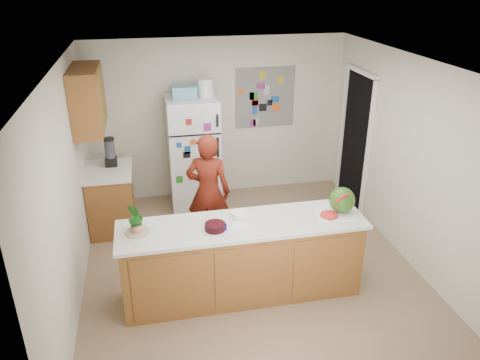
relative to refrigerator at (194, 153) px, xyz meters
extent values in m
cube|color=brown|center=(0.45, -1.88, -0.86)|extent=(4.00, 4.50, 0.02)
cube|color=beige|center=(0.45, 0.38, 0.40)|extent=(4.00, 0.02, 2.50)
cube|color=beige|center=(-1.56, -1.88, 0.40)|extent=(0.02, 4.50, 2.50)
cube|color=beige|center=(2.46, -1.88, 0.40)|extent=(0.02, 4.50, 2.50)
cube|color=white|center=(0.45, -1.88, 1.66)|extent=(4.00, 4.50, 0.02)
cube|color=black|center=(2.44, -0.43, 0.17)|extent=(0.03, 0.85, 2.04)
cube|color=brown|center=(0.25, -2.38, -0.41)|extent=(2.60, 0.62, 0.88)
cube|color=silver|center=(0.25, -2.38, 0.05)|extent=(2.68, 0.70, 0.04)
cube|color=brown|center=(-1.24, -0.53, -0.42)|extent=(0.60, 0.80, 0.86)
cube|color=silver|center=(-1.24, -0.53, 0.03)|extent=(0.64, 0.84, 0.04)
cube|color=brown|center=(-1.37, -0.58, 1.05)|extent=(0.35, 1.00, 0.80)
cube|color=silver|center=(0.00, 0.00, 0.00)|extent=(0.75, 0.70, 1.70)
cube|color=#5999B2|center=(-0.10, 0.00, 0.94)|extent=(0.35, 0.28, 0.18)
cube|color=slate|center=(1.20, 0.36, 0.70)|extent=(0.95, 0.01, 0.95)
imported|color=#601A0E|center=(0.04, -1.26, -0.07)|extent=(0.66, 0.53, 1.56)
cylinder|color=black|center=(-1.19, -0.39, 0.24)|extent=(0.14, 0.14, 0.38)
cube|color=white|center=(1.32, -2.38, 0.08)|extent=(0.50, 0.42, 0.01)
sphere|color=#235A12|center=(1.38, -2.36, 0.22)|extent=(0.29, 0.29, 0.29)
cylinder|color=red|center=(1.21, -2.43, 0.09)|extent=(0.19, 0.19, 0.02)
cylinder|color=black|center=(-0.06, -2.45, 0.11)|extent=(0.23, 0.23, 0.07)
cylinder|color=white|center=(0.25, -2.24, 0.10)|extent=(0.23, 0.23, 0.06)
cylinder|color=#070060|center=(0.01, -2.45, 0.10)|extent=(0.12, 0.12, 0.05)
cylinder|color=beige|center=(-0.85, -2.35, 0.08)|extent=(0.32, 0.32, 0.02)
cube|color=white|center=(0.21, -2.46, 0.08)|extent=(0.24, 0.22, 0.02)
cube|color=gray|center=(1.16, -2.46, 0.08)|extent=(0.09, 0.05, 0.01)
imported|color=#1C4613|center=(-0.86, -2.33, 0.24)|extent=(0.19, 0.22, 0.33)
camera|label=1|loc=(-0.67, -6.64, 2.56)|focal=35.00mm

